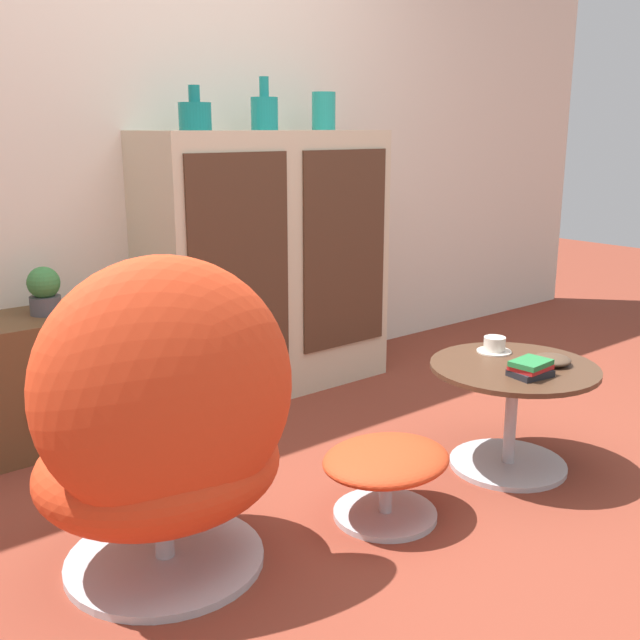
% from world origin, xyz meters
% --- Properties ---
extents(ground_plane, '(12.00, 12.00, 0.00)m').
position_xyz_m(ground_plane, '(0.00, 0.00, 0.00)').
color(ground_plane, brown).
extents(wall_back, '(6.40, 0.06, 2.60)m').
position_xyz_m(wall_back, '(0.00, 1.53, 1.30)').
color(wall_back, silver).
rests_on(wall_back, ground_plane).
extents(sideboard, '(1.19, 0.45, 1.23)m').
position_xyz_m(sideboard, '(0.42, 1.28, 0.62)').
color(sideboard, beige).
rests_on(sideboard, ground_plane).
extents(tv_console, '(0.74, 0.40, 0.53)m').
position_xyz_m(tv_console, '(-0.68, 1.31, 0.26)').
color(tv_console, brown).
rests_on(tv_console, ground_plane).
extents(egg_chair, '(0.82, 0.78, 0.96)m').
position_xyz_m(egg_chair, '(-0.73, 0.15, 0.44)').
color(egg_chair, '#B7B7BC').
rests_on(egg_chair, ground_plane).
extents(ottoman, '(0.44, 0.37, 0.25)m').
position_xyz_m(ottoman, '(-0.03, -0.01, 0.18)').
color(ottoman, '#B7B7BC').
rests_on(ottoman, ground_plane).
extents(coffee_table, '(0.61, 0.61, 0.40)m').
position_xyz_m(coffee_table, '(0.59, -0.03, 0.25)').
color(coffee_table, '#B7B7BC').
rests_on(coffee_table, ground_plane).
extents(vase_leftmost, '(0.14, 0.14, 0.19)m').
position_xyz_m(vase_leftmost, '(0.07, 1.28, 1.29)').
color(vase_leftmost, '#147A75').
rests_on(vase_leftmost, sideboard).
extents(vase_inner_left, '(0.12, 0.12, 0.23)m').
position_xyz_m(vase_inner_left, '(0.43, 1.28, 1.31)').
color(vase_inner_left, teal).
rests_on(vase_inner_left, sideboard).
extents(vase_inner_right, '(0.11, 0.11, 0.18)m').
position_xyz_m(vase_inner_right, '(0.77, 1.28, 1.32)').
color(vase_inner_right, teal).
rests_on(vase_inner_right, sideboard).
extents(potted_plant, '(0.13, 0.13, 0.19)m').
position_xyz_m(potted_plant, '(-0.63, 1.31, 0.63)').
color(potted_plant, '#4C4C51').
rests_on(potted_plant, tv_console).
extents(teacup, '(0.13, 0.13, 0.06)m').
position_xyz_m(teacup, '(0.67, 0.12, 0.43)').
color(teacup, silver).
rests_on(teacup, coffee_table).
extents(book_stack, '(0.15, 0.12, 0.06)m').
position_xyz_m(book_stack, '(0.53, -0.14, 0.43)').
color(book_stack, black).
rests_on(book_stack, coffee_table).
extents(bowl, '(0.14, 0.14, 0.04)m').
position_xyz_m(bowl, '(0.70, -0.11, 0.42)').
color(bowl, '#4C3828').
rests_on(bowl, coffee_table).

